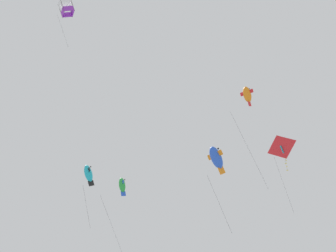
% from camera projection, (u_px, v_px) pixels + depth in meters
% --- Properties ---
extents(kite_fish_highest, '(2.75, 2.49, 6.70)m').
position_uv_depth(kite_fish_highest, '(122.00, 185.00, 43.57)').
color(kite_fish_highest, green).
extents(kite_fish_upper_right, '(2.32, 1.54, 5.91)m').
position_uv_depth(kite_fish_upper_right, '(216.00, 158.00, 32.95)').
color(kite_fish_upper_right, blue).
extents(kite_fish_near_right, '(2.51, 2.47, 8.00)m').
position_uv_depth(kite_fish_near_right, '(247.00, 95.00, 37.40)').
color(kite_fish_near_right, orange).
extents(kite_delta_far_centre, '(2.46, 2.41, 6.75)m').
position_uv_depth(kite_delta_far_centre, '(282.00, 147.00, 44.10)').
color(kite_delta_far_centre, red).
extents(kite_box_mid_left, '(2.04, 1.81, 4.61)m').
position_uv_depth(kite_box_mid_left, '(66.00, 7.00, 43.86)').
color(kite_box_mid_left, white).
extents(kite_fish_near_left, '(1.49, 1.28, 5.16)m').
position_uv_depth(kite_fish_near_left, '(88.00, 174.00, 38.83)').
color(kite_fish_near_left, '#1EB2C6').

